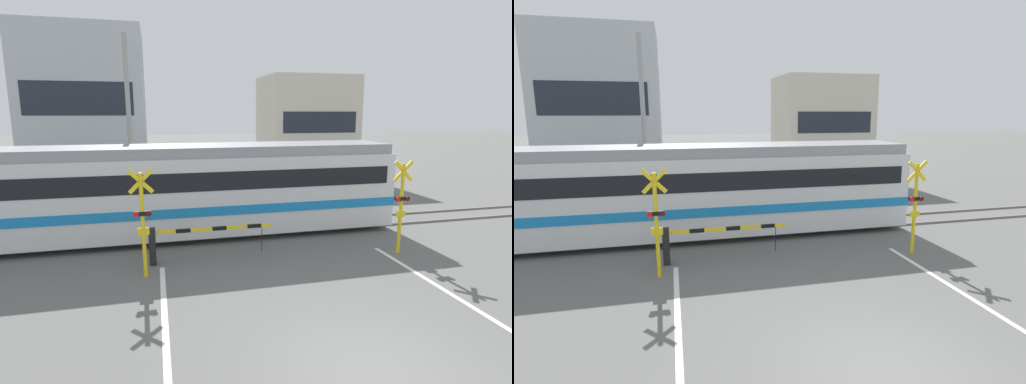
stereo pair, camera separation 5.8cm
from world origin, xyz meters
The scene contains 14 objects.
ground_plane centered at (0.00, 0.00, 0.00)m, with size 160.00×160.00×0.00m, color #60605E.
rail_track_near centered at (0.00, 8.25, 0.04)m, with size 50.00×0.10×0.08m.
rail_track_far centered at (0.00, 9.69, 0.04)m, with size 50.00×0.10×0.08m.
road_stripe_left centered at (-3.52, 0.92, 0.00)m, with size 0.14×9.84×0.01m.
road_stripe_right centered at (3.52, 0.92, 0.00)m, with size 0.14×9.84×0.01m.
commuter_train centered at (-3.41, 8.97, 1.78)m, with size 17.19×2.90×3.33m.
crossing_barrier_near centered at (-2.83, 6.14, 0.78)m, with size 3.77×0.20×1.14m.
crossing_barrier_far centered at (2.83, 12.13, 0.78)m, with size 3.77×0.20×1.14m.
crossing_signal_left centered at (-3.97, 5.28, 1.67)m, with size 0.68×0.15×3.03m.
crossing_signal_right centered at (3.97, 5.28, 1.67)m, with size 0.68×0.15×3.03m.
pedestrian centered at (-1.70, 14.76, 1.01)m, with size 0.38×0.23×1.74m.
building_left_of_street centered at (-7.72, 22.28, 4.82)m, with size 7.20×5.36×9.63m.
building_right_of_street centered at (7.22, 22.28, 3.52)m, with size 6.20×5.36×7.03m.
utility_pole_streetside centered at (-4.72, 14.63, 4.05)m, with size 0.22×0.22×8.09m.
Camera 2 is at (-3.47, -5.61, 4.48)m, focal length 28.00 mm.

